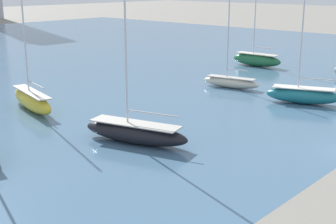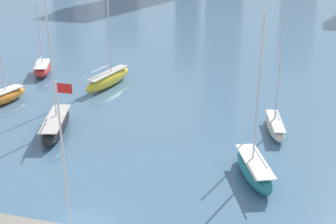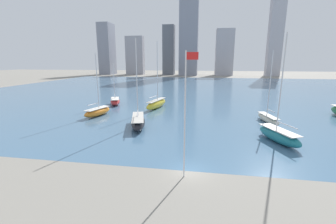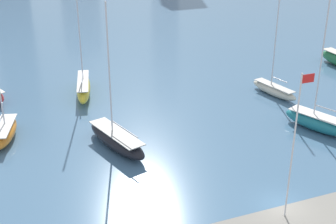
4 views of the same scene
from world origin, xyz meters
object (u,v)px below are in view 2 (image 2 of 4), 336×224
sailboat_orange (3,97)px  sailboat_cream (275,125)px  flag_pole (64,158)px  sailboat_yellow (108,79)px  sailboat_black (56,125)px  sailboat_teal (254,169)px  sailboat_red (42,69)px

sailboat_orange → sailboat_cream: (35.85, 0.34, -0.10)m
flag_pole → sailboat_yellow: 35.72m
sailboat_black → flag_pole: bearing=-75.0°
sailboat_orange → sailboat_yellow: size_ratio=0.82×
sailboat_teal → sailboat_yellow: 31.44m
sailboat_black → sailboat_yellow: bearing=74.4°
flag_pole → sailboat_teal: sailboat_teal is taller
flag_pole → sailboat_cream: sailboat_cream is taller
flag_pole → sailboat_red: 43.23m
flag_pole → sailboat_black: (-10.21, 17.10, -5.93)m
sailboat_teal → flag_pole: bearing=-157.9°
flag_pole → sailboat_cream: size_ratio=0.94×
sailboat_red → sailboat_black: 22.91m
flag_pole → sailboat_orange: 32.45m
sailboat_orange → sailboat_teal: sailboat_teal is taller
sailboat_cream → sailboat_yellow: bearing=147.2°
sailboat_red → sailboat_black: size_ratio=0.71×
sailboat_black → sailboat_teal: bearing=-26.8°
sailboat_orange → sailboat_cream: bearing=15.8°
sailboat_orange → sailboat_yellow: (11.16, 10.11, 0.21)m
sailboat_yellow → sailboat_cream: sailboat_yellow is taller
flag_pole → sailboat_orange: bearing=132.3°
flag_pole → sailboat_orange: (-21.46, 23.60, -5.98)m
sailboat_orange → sailboat_teal: bearing=-2.4°
sailboat_orange → sailboat_teal: (34.49, -10.97, 0.10)m
sailboat_black → sailboat_orange: bearing=134.1°
sailboat_black → sailboat_cream: size_ratio=1.15×
sailboat_yellow → sailboat_red: bearing=-179.5°
sailboat_red → sailboat_cream: sailboat_cream is taller
sailboat_orange → sailboat_black: sailboat_black is taller
sailboat_red → sailboat_teal: (35.62, -23.74, 0.11)m
sailboat_red → sailboat_yellow: sailboat_yellow is taller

